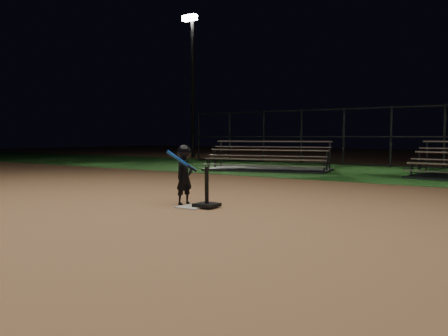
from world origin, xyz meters
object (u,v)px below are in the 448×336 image
bleacher_left (268,164)px  light_pole_left (192,74)px  home_plate (192,207)px  batting_tee (207,200)px  child_batter (184,173)px

bleacher_left → light_pole_left: (-8.79, 6.48, 4.72)m
home_plate → light_pole_left: (-12.00, 14.94, 4.93)m
home_plate → batting_tee: bearing=28.6°
home_plate → batting_tee: 0.30m
batting_tee → light_pole_left: size_ratio=0.08×
home_plate → child_batter: 0.71m
child_batter → bleacher_left: 8.74m
bleacher_left → home_plate: bearing=-82.6°
bleacher_left → batting_tee: bearing=-80.9°
batting_tee → child_batter: size_ratio=0.63×
home_plate → light_pole_left: light_pole_left is taller
home_plate → batting_tee: batting_tee is taller
child_batter → bleacher_left: child_batter is taller
light_pole_left → batting_tee: bearing=-50.4°
light_pole_left → bleacher_left: bearing=-36.4°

